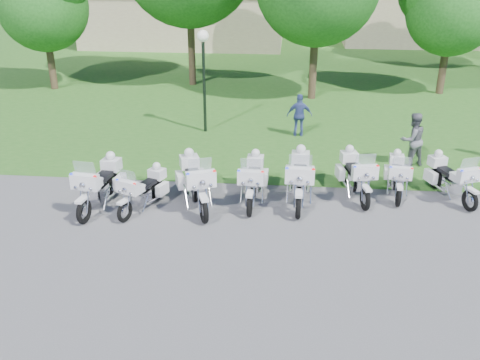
# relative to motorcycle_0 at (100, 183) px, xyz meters

# --- Properties ---
(ground) EXTENTS (100.00, 100.00, 0.00)m
(ground) POSITION_rel_motorcycle_0_xyz_m (3.55, -1.16, -0.70)
(ground) COLOR #545459
(ground) RESTS_ON ground
(grass_lawn) EXTENTS (100.00, 48.00, 0.01)m
(grass_lawn) POSITION_rel_motorcycle_0_xyz_m (3.55, 25.84, -0.70)
(grass_lawn) COLOR #29601E
(grass_lawn) RESTS_ON ground
(motorcycle_0) EXTENTS (1.01, 2.49, 1.67)m
(motorcycle_0) POSITION_rel_motorcycle_0_xyz_m (0.00, 0.00, 0.00)
(motorcycle_0) COLOR black
(motorcycle_0) RESTS_ON ground
(motorcycle_1) EXTENTS (1.19, 2.00, 1.42)m
(motorcycle_1) POSITION_rel_motorcycle_0_xyz_m (1.25, -0.04, -0.11)
(motorcycle_1) COLOR black
(motorcycle_1) RESTS_ON ground
(motorcycle_2) EXTENTS (1.44, 2.49, 1.76)m
(motorcycle_2) POSITION_rel_motorcycle_0_xyz_m (2.65, 0.30, 0.03)
(motorcycle_2) COLOR black
(motorcycle_2) RESTS_ON ground
(motorcycle_3) EXTENTS (0.79, 2.38, 1.60)m
(motorcycle_3) POSITION_rel_motorcycle_0_xyz_m (4.26, 0.76, -0.03)
(motorcycle_3) COLOR black
(motorcycle_3) RESTS_ON ground
(motorcycle_4) EXTENTS (0.88, 2.60, 1.75)m
(motorcycle_4) POSITION_rel_motorcycle_0_xyz_m (5.59, 0.86, 0.03)
(motorcycle_4) COLOR black
(motorcycle_4) RESTS_ON ground
(motorcycle_5) EXTENTS (1.07, 2.35, 1.59)m
(motorcycle_5) POSITION_rel_motorcycle_0_xyz_m (7.23, 1.40, -0.03)
(motorcycle_5) COLOR black
(motorcycle_5) RESTS_ON ground
(motorcycle_6) EXTENTS (0.82, 2.12, 1.42)m
(motorcycle_6) POSITION_rel_motorcycle_0_xyz_m (8.49, 1.64, -0.10)
(motorcycle_6) COLOR black
(motorcycle_6) RESTS_ON ground
(motorcycle_7) EXTENTS (1.25, 2.13, 1.51)m
(motorcycle_7) POSITION_rel_motorcycle_0_xyz_m (9.99, 1.51, -0.07)
(motorcycle_7) COLOR black
(motorcycle_7) RESTS_ON ground
(lamp_post) EXTENTS (0.44, 0.44, 3.94)m
(lamp_post) POSITION_rel_motorcycle_0_xyz_m (1.94, 6.77, 2.29)
(lamp_post) COLOR black
(lamp_post) RESTS_ON ground
(tree_3) EXTENTS (4.96, 4.23, 6.62)m
(tree_3) POSITION_rel_motorcycle_0_xyz_m (12.62, 13.62, 3.67)
(tree_3) COLOR #38281C
(tree_3) RESTS_ON ground
(building_west) EXTENTS (14.56, 8.32, 4.10)m
(building_west) POSITION_rel_motorcycle_0_xyz_m (-2.45, 26.84, 1.37)
(building_west) COLOR tan
(building_west) RESTS_ON ground
(building_east) EXTENTS (11.44, 7.28, 4.10)m
(building_east) POSITION_rel_motorcycle_0_xyz_m (14.55, 28.84, 1.37)
(building_east) COLOR tan
(building_east) RESTS_ON ground
(bystander_b) EXTENTS (1.10, 1.01, 1.84)m
(bystander_b) POSITION_rel_motorcycle_0_xyz_m (9.32, 3.86, 0.22)
(bystander_b) COLOR slate
(bystander_b) RESTS_ON ground
(bystander_c) EXTENTS (0.98, 0.44, 1.65)m
(bystander_c) POSITION_rel_motorcycle_0_xyz_m (5.64, 6.56, 0.13)
(bystander_c) COLOR #3A498B
(bystander_c) RESTS_ON ground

